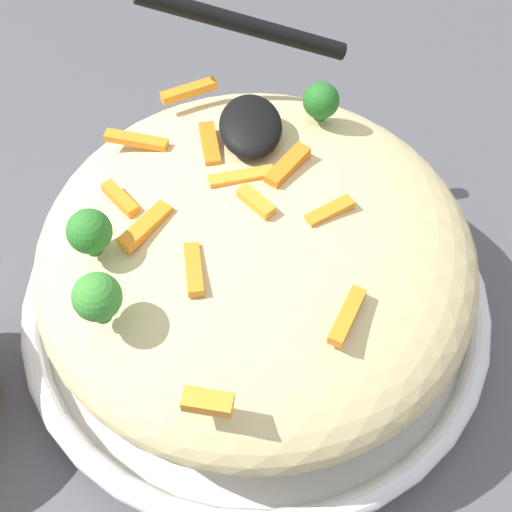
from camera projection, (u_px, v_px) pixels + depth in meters
ground_plane at (256, 317)px, 0.52m from camera, size 2.40×2.40×0.00m
serving_bowl at (256, 303)px, 0.50m from camera, size 0.33×0.33×0.04m
pasta_mound at (256, 254)px, 0.45m from camera, size 0.29×0.28×0.10m
carrot_piece_0 at (208, 402)px, 0.34m from camera, size 0.02×0.03×0.01m
carrot_piece_1 at (255, 201)px, 0.41m from camera, size 0.03×0.02×0.01m
carrot_piece_2 at (330, 212)px, 0.41m from camera, size 0.02×0.03×0.01m
carrot_piece_3 at (136, 140)px, 0.45m from camera, size 0.02×0.04×0.01m
carrot_piece_4 at (210, 144)px, 0.45m from camera, size 0.04×0.01×0.01m
carrot_piece_5 at (194, 269)px, 0.39m from camera, size 0.03×0.01×0.01m
carrot_piece_6 at (347, 316)px, 0.37m from camera, size 0.04×0.03×0.01m
carrot_piece_7 at (120, 199)px, 0.42m from camera, size 0.03×0.02×0.01m
carrot_piece_8 at (288, 166)px, 0.43m from camera, size 0.03×0.03×0.01m
carrot_piece_9 at (242, 177)px, 0.43m from camera, size 0.02×0.04×0.01m
carrot_piece_10 at (146, 226)px, 0.41m from camera, size 0.04×0.03×0.01m
carrot_piece_11 at (189, 91)px, 0.48m from camera, size 0.02×0.04×0.01m
broccoli_floret_0 at (97, 298)px, 0.36m from camera, size 0.03×0.03×0.03m
broccoli_floret_1 at (321, 101)px, 0.46m from camera, size 0.02×0.02×0.03m
broccoli_floret_2 at (90, 232)px, 0.39m from camera, size 0.03×0.03×0.03m
serving_spoon at (252, 90)px, 0.45m from camera, size 0.10×0.14×0.07m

